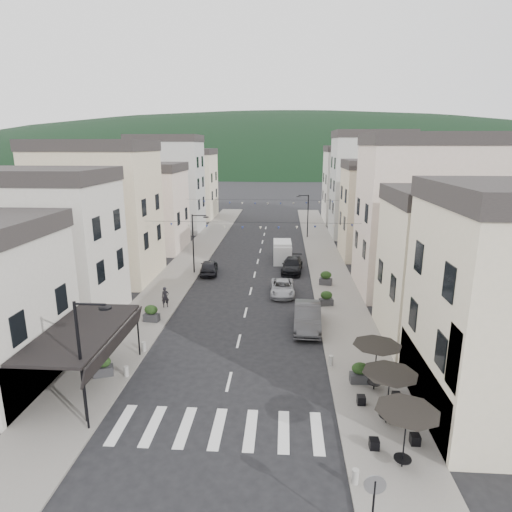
{
  "coord_description": "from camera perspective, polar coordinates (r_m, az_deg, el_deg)",
  "views": [
    {
      "loc": [
        2.87,
        -14.7,
        12.5
      ],
      "look_at": [
        0.54,
        19.94,
        3.5
      ],
      "focal_mm": 30.0,
      "sensor_mm": 36.0,
      "label": 1
    }
  ],
  "objects": [
    {
      "name": "streetlamp_left_far",
      "position": [
        42.54,
        -8.04,
        2.45
      ],
      "size": [
        1.7,
        0.56,
        6.0
      ],
      "color": "black",
      "rests_on": "ground"
    },
    {
      "name": "planter_rb",
      "position": [
        34.66,
        9.35,
        -5.58
      ],
      "size": [
        1.16,
        0.79,
        1.19
      ],
      "rotation": [
        0.0,
        0.0,
        0.21
      ],
      "color": "#2C2C2F",
      "rests_on": "sidewalk_right"
    },
    {
      "name": "parked_car_d",
      "position": [
        43.57,
        4.84,
        -1.24
      ],
      "size": [
        2.41,
        5.0,
        1.41
      ],
      "primitive_type": "imported",
      "rotation": [
        0.0,
        0.0,
        -0.09
      ],
      "color": "black",
      "rests_on": "ground"
    },
    {
      "name": "sidewalk_left",
      "position": [
        49.43,
        -8.4,
        -0.21
      ],
      "size": [
        4.0,
        76.0,
        0.12
      ],
      "primitive_type": "cube",
      "color": "slate",
      "rests_on": "ground"
    },
    {
      "name": "pedestrian_b",
      "position": [
        30.77,
        -19.21,
        -8.21
      ],
      "size": [
        1.12,
        1.07,
        1.82
      ],
      "primitive_type": "imported",
      "rotation": [
        0.0,
        0.0,
        -0.61
      ],
      "color": "#26212C",
      "rests_on": "sidewalk_left"
    },
    {
      "name": "streetlamp_left_near",
      "position": [
        20.78,
        -21.78,
        -11.63
      ],
      "size": [
        1.7,
        0.56,
        6.0
      ],
      "color": "black",
      "rests_on": "ground"
    },
    {
      "name": "hill_backdrop",
      "position": [
        314.97,
        3.39,
        12.23
      ],
      "size": [
        640.0,
        360.0,
        70.0
      ],
      "primitive_type": "ellipsoid",
      "color": "black",
      "rests_on": "ground"
    },
    {
      "name": "parked_car_a",
      "position": [
        30.46,
        6.87,
        -8.2
      ],
      "size": [
        2.09,
        4.69,
        1.57
      ],
      "primitive_type": "imported",
      "rotation": [
        0.0,
        0.0,
        -0.05
      ],
      "color": "black",
      "rests_on": "ground"
    },
    {
      "name": "parked_car_c",
      "position": [
        37.02,
        3.54,
        -4.23
      ],
      "size": [
        2.14,
        4.45,
        1.22
      ],
      "primitive_type": "imported",
      "rotation": [
        0.0,
        0.0,
        0.02
      ],
      "color": "#9B9CA3",
      "rests_on": "ground"
    },
    {
      "name": "sidewalk_right",
      "position": [
        48.55,
        9.18,
        -0.51
      ],
      "size": [
        4.0,
        76.0,
        0.12
      ],
      "primitive_type": "cube",
      "color": "slate",
      "rests_on": "ground"
    },
    {
      "name": "delivery_van",
      "position": [
        47.6,
        3.52,
        0.71
      ],
      "size": [
        2.08,
        4.95,
        2.35
      ],
      "rotation": [
        0.0,
        0.0,
        0.03
      ],
      "color": "silver",
      "rests_on": "ground"
    },
    {
      "name": "planter_la",
      "position": [
        25.8,
        -19.74,
        -13.62
      ],
      "size": [
        1.2,
        0.93,
        1.19
      ],
      "rotation": [
        0.0,
        0.0,
        0.37
      ],
      "color": "#2E2E31",
      "rests_on": "sidewalk_left"
    },
    {
      "name": "traffic_sign",
      "position": [
        15.68,
        15.47,
        -28.48
      ],
      "size": [
        0.7,
        0.07,
        2.7
      ],
      "color": "black",
      "rests_on": "ground"
    },
    {
      "name": "ground",
      "position": [
        19.51,
        -6.12,
        -25.4
      ],
      "size": [
        700.0,
        700.0,
        0.0
      ],
      "primitive_type": "plane",
      "color": "black",
      "rests_on": "ground"
    },
    {
      "name": "bollards",
      "position": [
        23.71,
        -3.8,
        -16.13
      ],
      "size": [
        11.66,
        10.26,
        0.6
      ],
      "color": "gray",
      "rests_on": "ground"
    },
    {
      "name": "streetlamp_right_far",
      "position": [
        59.43,
        6.68,
        5.91
      ],
      "size": [
        1.7,
        0.56,
        6.0
      ],
      "color": "black",
      "rests_on": "ground"
    },
    {
      "name": "bunting_near",
      "position": [
        37.45,
        -0.62,
        3.99
      ],
      "size": [
        19.0,
        0.28,
        0.62
      ],
      "color": "black",
      "rests_on": "ground"
    },
    {
      "name": "bunting_far",
      "position": [
        53.22,
        0.72,
        7.14
      ],
      "size": [
        19.0,
        0.28,
        0.62
      ],
      "color": "black",
      "rests_on": "ground"
    },
    {
      "name": "parked_car_b",
      "position": [
        30.47,
        6.87,
        -8.04
      ],
      "size": [
        2.03,
        5.29,
        1.72
      ],
      "primitive_type": "imported",
      "rotation": [
        0.0,
        0.0,
        -0.04
      ],
      "color": "#37373A",
      "rests_on": "ground"
    },
    {
      "name": "planter_lb",
      "position": [
        32.11,
        -13.79,
        -7.43
      ],
      "size": [
        1.18,
        0.77,
        1.24
      ],
      "rotation": [
        0.0,
        0.0,
        -0.15
      ],
      "color": "#2D2D2F",
      "rests_on": "sidewalk_left"
    },
    {
      "name": "pedestrian_a",
      "position": [
        34.5,
        -12.0,
        -5.38
      ],
      "size": [
        0.7,
        0.6,
        1.64
      ],
      "primitive_type": "imported",
      "rotation": [
        0.0,
        0.0,
        0.42
      ],
      "color": "black",
      "rests_on": "sidewalk_left"
    },
    {
      "name": "buildings_row_right",
      "position": [
        52.96,
        16.63,
        7.23
      ],
      "size": [
        10.2,
        54.16,
        14.5
      ],
      "color": "beige",
      "rests_on": "ground"
    },
    {
      "name": "buildings_row_left",
      "position": [
        55.62,
        -14.51,
        7.48
      ],
      "size": [
        10.2,
        54.16,
        14.0
      ],
      "color": "beige",
      "rests_on": "ground"
    },
    {
      "name": "cafe_terrace",
      "position": [
        20.8,
        17.39,
        -15.38
      ],
      "size": [
        2.5,
        8.1,
        2.53
      ],
      "color": "black",
      "rests_on": "ground"
    },
    {
      "name": "boutique_awning",
      "position": [
        24.05,
        -21.71,
        -9.53
      ],
      "size": [
        3.77,
        7.5,
        3.28
      ],
      "color": "black",
      "rests_on": "ground"
    },
    {
      "name": "planter_rc",
      "position": [
        39.64,
        9.29,
        -2.92
      ],
      "size": [
        1.25,
        0.86,
        1.29
      ],
      "rotation": [
        0.0,
        0.0,
        -0.21
      ],
      "color": "#313234",
      "rests_on": "sidewalk_right"
    },
    {
      "name": "planter_ra",
      "position": [
        24.4,
        13.68,
        -14.89
      ],
      "size": [
        1.05,
        0.61,
        1.15
      ],
      "rotation": [
        0.0,
        0.0,
        0.04
      ],
      "color": "#2C2D2F",
      "rests_on": "sidewalk_right"
    },
    {
      "name": "parked_car_e",
      "position": [
        43.09,
        -6.3,
        -1.44
      ],
      "size": [
        2.16,
        4.35,
        1.42
      ],
      "primitive_type": "imported",
      "rotation": [
        0.0,
        0.0,
        3.26
      ],
      "color": "black",
      "rests_on": "ground"
    }
  ]
}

